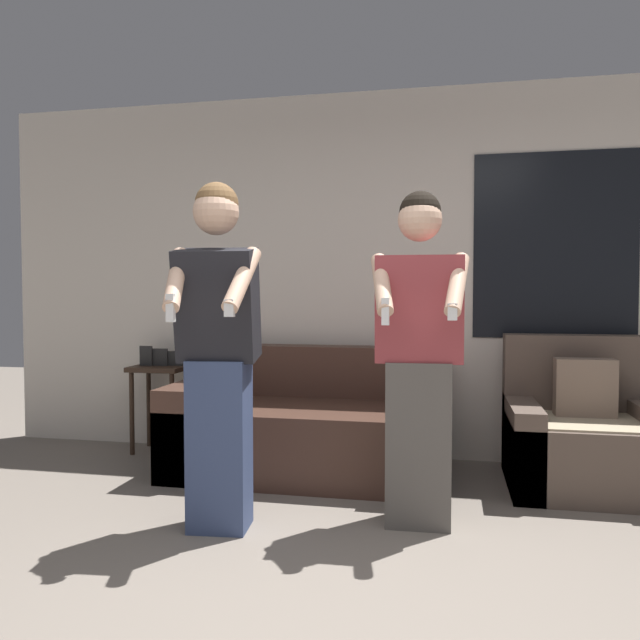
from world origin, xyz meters
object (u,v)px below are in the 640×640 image
Objects in this scene: person_left at (218,351)px; armchair at (584,437)px; side_table at (160,382)px; person_right at (419,357)px; couch at (309,428)px.

armchair is at bearing 29.54° from person_left.
side_table is 0.46× the size of person_left.
side_table is 0.47× the size of person_right.
armchair is 0.54× the size of person_right.
person_right is at bearing -47.32° from couch.
person_left reaches higher than side_table.
person_left is at bearing -150.46° from armchair.
person_left is at bearing -164.35° from person_right.
side_table is at bearing 125.67° from person_left.
person_left is at bearing -54.33° from side_table.
person_left is (-1.99, -1.13, 0.60)m from armchair.
person_right is at bearing 15.65° from person_left.
person_left reaches higher than couch.
side_table is (-1.23, 0.29, 0.24)m from couch.
couch is at bearing -179.99° from armchair.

